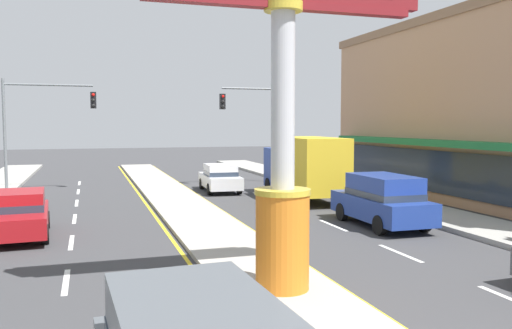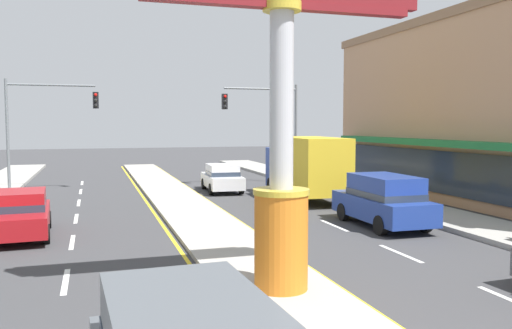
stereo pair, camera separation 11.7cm
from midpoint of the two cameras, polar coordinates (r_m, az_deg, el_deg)
median_strip at (r=22.64m, az=-6.96°, el=-5.02°), size 2.59×52.00×0.14m
sidewalk_right at (r=24.28m, az=16.24°, el=-4.48°), size 2.87×60.00×0.18m
lane_markings at (r=21.34m, az=-6.30°, el=-5.77°), size 9.33×52.00×0.01m
district_sign at (r=11.42m, az=3.07°, el=5.84°), size 6.47×1.24×7.69m
storefront_right at (r=28.78m, az=25.89°, el=5.50°), size 8.78×21.02×9.07m
traffic_light_left_side at (r=31.39m, az=-22.02°, el=4.97°), size 4.86×0.46×6.20m
traffic_light_right_side at (r=32.57m, az=1.56°, el=5.26°), size 4.86×0.46×6.20m
sedan_near_right_lane at (r=19.32m, az=-23.91°, el=-4.85°), size 2.02×4.39×1.53m
box_truck_near_left_lane at (r=26.25m, az=5.54°, el=-0.14°), size 2.47×6.99×3.12m
sedan_mid_left_lane at (r=29.41m, az=-3.57°, el=-1.41°), size 2.01×4.39×1.53m
suv_kerb_right at (r=19.96m, az=13.73°, el=-3.73°), size 2.00×4.62×1.90m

